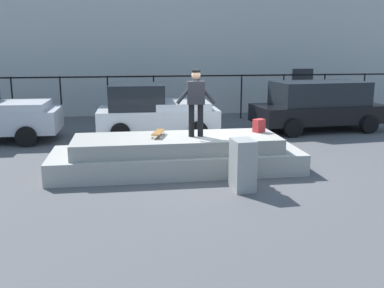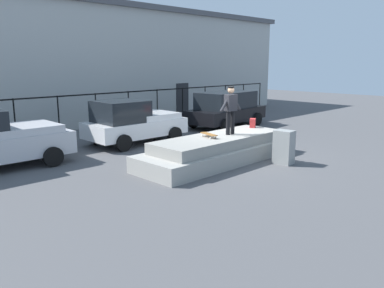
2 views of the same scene
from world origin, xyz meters
TOP-DOWN VIEW (x-y plane):
  - ground_plane at (0.00, 0.00)m, footprint 60.00×60.00m
  - concrete_ledge at (-0.85, -0.20)m, footprint 6.13×2.00m
  - skateboarder at (-0.39, -0.26)m, footprint 0.98×0.27m
  - skateboard at (-1.30, -0.12)m, footprint 0.39×0.79m
  - backpack at (1.31, 0.06)m, footprint 0.34×0.31m
  - car_white_pickup_mid at (-1.14, 4.24)m, footprint 4.10×2.24m
  - car_black_hatchback_far at (4.88, 4.35)m, footprint 4.86×2.52m
  - utility_box at (0.37, -1.90)m, footprint 0.48×0.63m
  - fence_row at (-0.00, 7.34)m, footprint 24.06×0.06m
  - warehouse_building at (0.00, 12.85)m, footprint 31.15×8.23m

SIDE VIEW (x-z plane):
  - ground_plane at x=0.00m, z-range 0.00..0.00m
  - concrete_ledge at x=-0.85m, z-range -0.04..0.82m
  - utility_box at x=0.37m, z-range 0.00..1.11m
  - car_white_pickup_mid at x=-1.14m, z-range -0.01..1.78m
  - car_black_hatchback_far at x=4.88m, z-range 0.05..1.84m
  - skateboard at x=-1.30m, z-range 0.90..1.02m
  - backpack at x=1.31m, z-range 0.86..1.20m
  - fence_row at x=0.00m, z-range 0.34..2.21m
  - skateboarder at x=-0.39m, z-range 0.99..2.60m
  - warehouse_building at x=0.00m, z-range 0.01..6.39m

